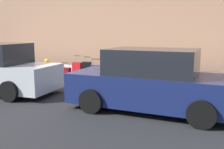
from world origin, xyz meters
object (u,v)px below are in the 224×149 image
(suitcase_black_6, at_px, (87,71))
(suitcase_navy_5, at_px, (96,74))
(suitcase_olive_3, at_px, (120,74))
(suitcase_red_0, at_px, (157,77))
(suitcase_red_7, at_px, (78,71))
(suitcase_maroon_1, at_px, (144,76))
(parked_car_navy_0, at_px, (152,82))
(suitcase_silver_4, at_px, (107,75))
(suitcase_teal_2, at_px, (132,75))
(bollard_post, at_px, (31,68))
(suitcase_maroon_8, at_px, (66,74))
(fire_hydrant, at_px, (47,68))

(suitcase_black_6, bearing_deg, suitcase_navy_5, 161.46)
(suitcase_olive_3, bearing_deg, suitcase_red_0, 179.84)
(suitcase_black_6, distance_m, suitcase_red_7, 0.44)
(suitcase_red_0, bearing_deg, suitcase_navy_5, 3.28)
(suitcase_maroon_1, distance_m, parked_car_navy_0, 2.60)
(suitcase_silver_4, xyz_separation_m, parked_car_navy_0, (-2.30, 2.33, 0.32))
(suitcase_olive_3, xyz_separation_m, suitcase_silver_4, (0.47, 0.11, -0.05))
(suitcase_teal_2, bearing_deg, parked_car_navy_0, 119.13)
(suitcase_silver_4, relative_size, bollard_post, 1.11)
(suitcase_red_0, xyz_separation_m, suitcase_maroon_8, (3.74, 0.13, -0.09))
(suitcase_teal_2, bearing_deg, suitcase_silver_4, 1.72)
(suitcase_olive_3, bearing_deg, bollard_post, 2.99)
(suitcase_red_0, distance_m, suitcase_maroon_8, 3.75)
(parked_car_navy_0, bearing_deg, fire_hydrant, -25.05)
(suitcase_teal_2, distance_m, suitcase_navy_5, 1.44)
(suitcase_red_0, xyz_separation_m, suitcase_black_6, (2.82, -0.02, 0.04))
(suitcase_maroon_1, bearing_deg, suitcase_teal_2, 9.73)
(suitcase_teal_2, xyz_separation_m, suitcase_black_6, (1.90, -0.09, 0.01))
(suitcase_maroon_8, xyz_separation_m, bollard_post, (1.69, 0.07, 0.17))
(suitcase_black_6, bearing_deg, suitcase_olive_3, 179.44)
(suitcase_silver_4, bearing_deg, suitcase_teal_2, -178.28)
(suitcase_teal_2, bearing_deg, suitcase_maroon_1, -170.27)
(suitcase_teal_2, xyz_separation_m, fire_hydrant, (3.78, -0.02, 0.06))
(suitcase_silver_4, xyz_separation_m, fire_hydrant, (2.80, -0.05, 0.13))
(suitcase_navy_5, height_order, fire_hydrant, suitcase_navy_5)
(suitcase_navy_5, xyz_separation_m, fire_hydrant, (2.34, -0.08, 0.10))
(suitcase_red_0, distance_m, parked_car_navy_0, 2.49)
(suitcase_red_7, bearing_deg, suitcase_olive_3, 179.65)
(suitcase_teal_2, xyz_separation_m, suitcase_maroon_8, (2.82, 0.06, -0.12))
(suitcase_red_0, bearing_deg, suitcase_maroon_1, -0.41)
(fire_hydrant, bearing_deg, suitcase_maroon_8, 175.30)
(suitcase_navy_5, relative_size, suitcase_maroon_8, 1.28)
(bollard_post, bearing_deg, suitcase_red_7, -174.21)
(suitcase_maroon_1, height_order, suitcase_navy_5, suitcase_navy_5)
(suitcase_teal_2, relative_size, suitcase_silver_4, 1.03)
(suitcase_red_0, distance_m, suitcase_red_7, 3.26)
(suitcase_silver_4, height_order, fire_hydrant, suitcase_silver_4)
(suitcase_teal_2, relative_size, suitcase_navy_5, 1.04)
(suitcase_silver_4, relative_size, fire_hydrant, 1.12)
(fire_hydrant, height_order, parked_car_navy_0, parked_car_navy_0)
(suitcase_silver_4, xyz_separation_m, suitcase_maroon_8, (1.84, 0.03, -0.05))
(bollard_post, bearing_deg, suitcase_navy_5, -178.69)
(suitcase_maroon_8, bearing_deg, suitcase_red_0, -177.95)
(suitcase_red_0, bearing_deg, suitcase_silver_4, 3.14)
(suitcase_red_0, distance_m, suitcase_maroon_1, 0.46)
(suitcase_red_7, distance_m, parked_car_navy_0, 4.41)
(parked_car_navy_0, bearing_deg, suitcase_navy_5, -39.84)
(suitcase_black_6, relative_size, fire_hydrant, 1.18)
(suitcase_teal_2, distance_m, suitcase_black_6, 1.90)
(bollard_post, bearing_deg, suitcase_teal_2, -178.34)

